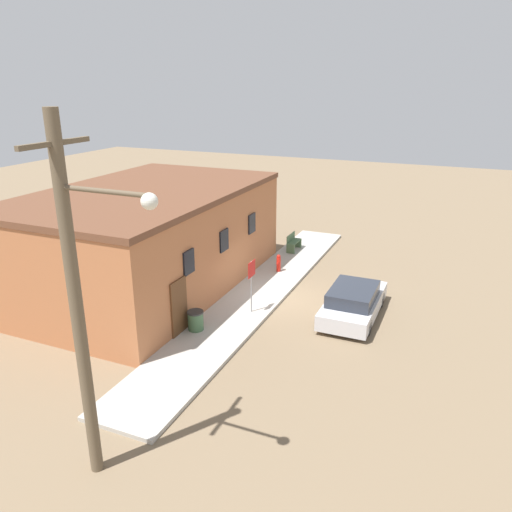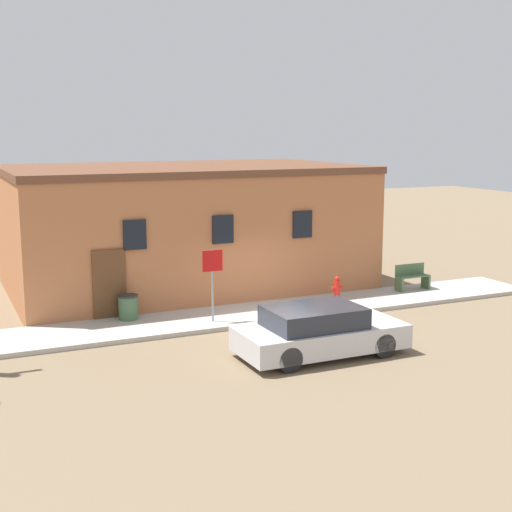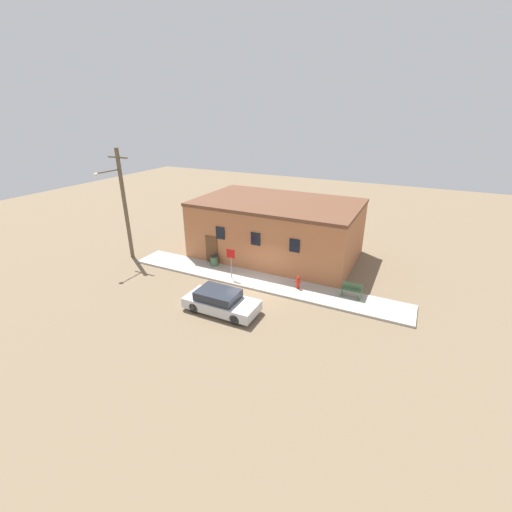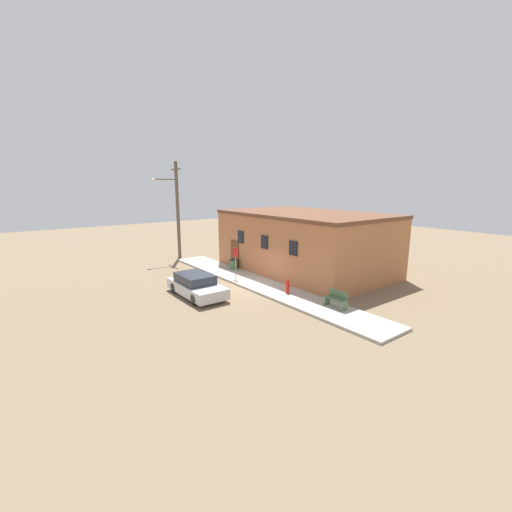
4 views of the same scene
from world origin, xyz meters
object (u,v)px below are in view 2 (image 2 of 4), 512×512
Objects in this scene: fire_hydrant at (337,289)px; parked_car at (319,332)px; stop_sign at (213,272)px; bench at (412,278)px; trash_bin at (128,307)px.

fire_hydrant is 0.20× the size of parked_car.
stop_sign is at bearing -172.44° from fire_hydrant.
bench is 8.01m from parked_car.
stop_sign reaches higher than trash_bin.
bench is at bearing 36.24° from parked_car.
trash_bin is at bearing 174.34° from fire_hydrant.
trash_bin is at bearing 149.65° from stop_sign.
fire_hydrant is at bearing 53.89° from parked_car.
parked_car is at bearing -68.87° from stop_sign.
bench is at bearing -1.51° from trash_bin.
fire_hydrant is 6.82m from trash_bin.
bench is (3.30, 0.41, 0.01)m from fire_hydrant.
parked_car is (-3.16, -4.33, 0.06)m from fire_hydrant.
fire_hydrant is 0.40× the size of stop_sign.
parked_car is (1.44, -3.72, -0.98)m from stop_sign.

